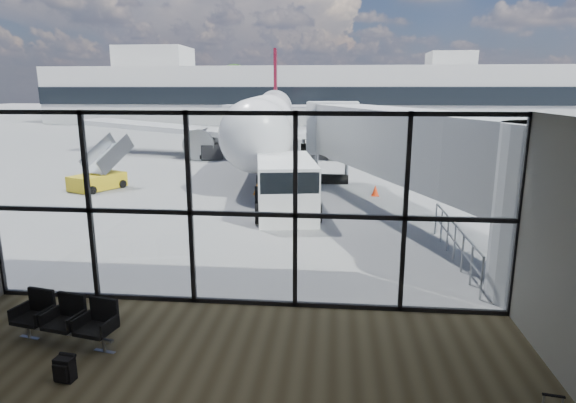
% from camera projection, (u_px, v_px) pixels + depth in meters
% --- Properties ---
extents(ground, '(220.00, 220.00, 0.00)m').
position_uv_depth(ground, '(315.00, 137.00, 50.09)').
color(ground, slate).
rests_on(ground, ground).
extents(lounge_shell, '(12.02, 8.01, 4.51)m').
position_uv_depth(lounge_shell, '(170.00, 275.00, 6.08)').
color(lounge_shell, brown).
rests_on(lounge_shell, ground).
extents(glass_curtain_wall, '(12.10, 0.12, 4.50)m').
position_uv_depth(glass_curtain_wall, '(242.00, 212.00, 10.82)').
color(glass_curtain_wall, white).
rests_on(glass_curtain_wall, ground).
extents(jet_bridge, '(8.00, 16.50, 4.33)m').
position_uv_depth(jet_bridge, '(415.00, 152.00, 17.09)').
color(jet_bridge, gray).
rests_on(jet_bridge, ground).
extents(apron_railing, '(0.06, 5.46, 1.11)m').
position_uv_depth(apron_railing, '(455.00, 237.00, 14.03)').
color(apron_railing, gray).
rests_on(apron_railing, ground).
extents(far_terminal, '(80.00, 12.20, 11.00)m').
position_uv_depth(far_terminal, '(318.00, 94.00, 70.47)').
color(far_terminal, '#B2B3AE').
rests_on(far_terminal, ground).
extents(tree_0, '(4.95, 4.95, 7.12)m').
position_uv_depth(tree_0, '(67.00, 91.00, 84.28)').
color(tree_0, '#382619').
rests_on(tree_0, ground).
extents(tree_1, '(5.61, 5.61, 8.07)m').
position_uv_depth(tree_1, '(99.00, 87.00, 83.57)').
color(tree_1, '#382619').
rests_on(tree_1, ground).
extents(tree_2, '(6.27, 6.27, 9.03)m').
position_uv_depth(tree_2, '(132.00, 83.00, 82.86)').
color(tree_2, '#382619').
rests_on(tree_2, ground).
extents(tree_3, '(4.95, 4.95, 7.12)m').
position_uv_depth(tree_3, '(166.00, 91.00, 82.58)').
color(tree_3, '#382619').
rests_on(tree_3, ground).
extents(tree_4, '(5.61, 5.61, 8.07)m').
position_uv_depth(tree_4, '(200.00, 87.00, 81.88)').
color(tree_4, '#382619').
rests_on(tree_4, ground).
extents(tree_5, '(6.27, 6.27, 9.03)m').
position_uv_depth(tree_5, '(235.00, 83.00, 81.17)').
color(tree_5, '#382619').
rests_on(tree_5, ground).
extents(seating_row, '(2.21, 1.02, 0.98)m').
position_uv_depth(seating_row, '(68.00, 317.00, 9.52)').
color(seating_row, gray).
rests_on(seating_row, ground).
extents(backpack, '(0.34, 0.32, 0.48)m').
position_uv_depth(backpack, '(65.00, 369.00, 8.29)').
color(backpack, black).
rests_on(backpack, ground).
extents(airliner, '(30.17, 35.04, 9.03)m').
position_uv_depth(airliner, '(270.00, 118.00, 37.21)').
color(airliner, silver).
rests_on(airliner, ground).
extents(service_van, '(3.12, 5.37, 2.21)m').
position_uv_depth(service_van, '(286.00, 186.00, 19.36)').
color(service_van, white).
rests_on(service_van, ground).
extents(belt_loader, '(2.93, 4.29, 1.88)m').
position_uv_depth(belt_loader, '(208.00, 149.00, 35.23)').
color(belt_loader, black).
rests_on(belt_loader, ground).
extents(mobile_stairs, '(2.53, 3.35, 2.14)m').
position_uv_depth(mobile_stairs, '(99.00, 179.00, 24.21)').
color(mobile_stairs, gold).
rests_on(mobile_stairs, ground).
extents(traffic_cone_a, '(0.38, 0.38, 0.55)m').
position_uv_depth(traffic_cone_a, '(257.00, 189.00, 23.07)').
color(traffic_cone_a, orange).
rests_on(traffic_cone_a, ground).
extents(traffic_cone_b, '(0.36, 0.36, 0.51)m').
position_uv_depth(traffic_cone_b, '(375.00, 191.00, 22.75)').
color(traffic_cone_b, '#FF390D').
rests_on(traffic_cone_b, ground).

